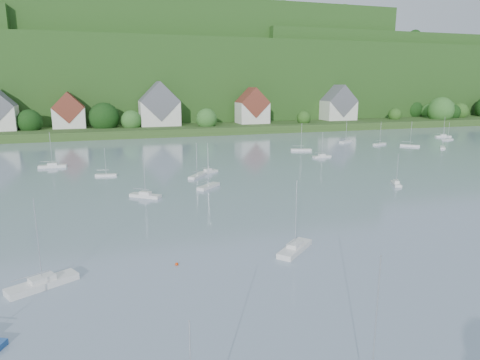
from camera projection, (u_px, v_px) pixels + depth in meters
name	position (u px, v px, depth m)	size (l,w,h in m)	color
far_shore_strip	(145.00, 127.00, 189.36)	(600.00, 60.00, 3.00)	#2E4A1C
forested_ridge	(132.00, 78.00, 248.44)	(620.00, 181.22, 69.89)	#1B4215
village_building_1	(69.00, 113.00, 168.56)	(12.00, 9.36, 14.00)	silver
village_building_2	(159.00, 108.00, 177.80)	(16.00, 11.44, 18.00)	silver
village_building_3	(252.00, 108.00, 188.12)	(13.00, 10.40, 15.50)	silver
village_building_4	(338.00, 106.00, 205.29)	(15.00, 10.40, 16.50)	silver
near_sailboat_3	(295.00, 248.00, 52.91)	(6.21, 5.79, 8.97)	silver
near_sailboat_6	(43.00, 283.00, 43.63)	(6.97, 4.95, 9.28)	silver
mooring_buoy_3	(177.00, 265.00, 49.03)	(0.39, 0.39, 0.39)	red
far_sailboat_cluster	(217.00, 161.00, 113.05)	(200.62, 74.73, 8.71)	silver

